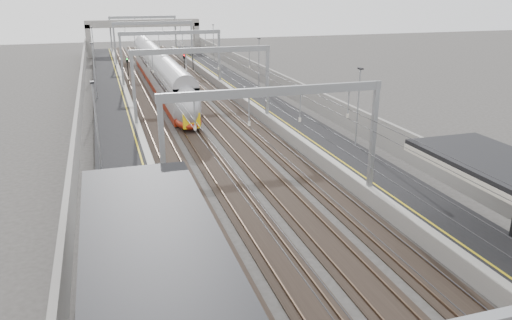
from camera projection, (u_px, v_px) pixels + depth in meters
platform_left at (116, 122)px, 47.96m from camera, size 4.00×120.00×1.00m
platform_right at (273, 111)px, 52.48m from camera, size 4.00×120.00×1.00m
tracks at (199, 120)px, 50.37m from camera, size 11.40×140.00×0.20m
overhead_line at (185, 52)px, 54.35m from camera, size 13.00×140.00×6.60m
overbridge at (143, 28)px, 98.27m from camera, size 22.00×2.20×6.90m
wall_left at (80, 113)px, 46.70m from camera, size 0.30×120.00×3.20m
wall_right at (302, 98)px, 53.02m from camera, size 0.30×120.00×3.20m
train at (161, 75)px, 64.69m from camera, size 2.56×46.63×4.05m
signal_green at (127, 65)px, 70.66m from camera, size 0.32×0.32×3.48m
signal_red_near at (184, 61)px, 74.62m from camera, size 0.32×0.32×3.48m
signal_red_far at (193, 56)px, 79.73m from camera, size 0.32×0.32×3.48m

